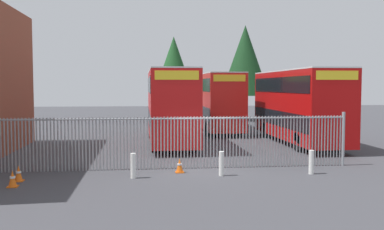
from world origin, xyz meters
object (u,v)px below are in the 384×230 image
double_decker_bus_behind_fence_right (216,100)px  double_decker_bus_near_gate (298,103)px  traffic_cone_mid_forecourt (13,179)px  traffic_cone_near_kerb (19,174)px  double_decker_bus_behind_fence_left (170,104)px  bollard_near_left (133,166)px  traffic_cone_by_gate (180,165)px  bollard_center_front (221,164)px  bollard_near_right (311,162)px

double_decker_bus_behind_fence_right → double_decker_bus_near_gate: bearing=-65.1°
traffic_cone_mid_forecourt → traffic_cone_near_kerb: bearing=93.0°
double_decker_bus_behind_fence_left → bollard_near_left: size_ratio=11.38×
bollard_near_left → traffic_cone_by_gate: 2.04m
bollard_center_front → traffic_cone_by_gate: 1.76m
double_decker_bus_behind_fence_left → bollard_near_left: bearing=-101.4°
traffic_cone_mid_forecourt → traffic_cone_near_kerb: size_ratio=1.00×
bollard_center_front → bollard_near_left: bearing=-178.5°
double_decker_bus_behind_fence_right → traffic_cone_near_kerb: 20.13m
bollard_near_left → bollard_center_front: 3.40m
bollard_center_front → bollard_near_right: 3.59m
bollard_center_front → traffic_cone_mid_forecourt: size_ratio=1.61×
traffic_cone_mid_forecourt → double_decker_bus_behind_fence_right: bearing=60.9°
double_decker_bus_near_gate → bollard_center_front: size_ratio=11.38×
double_decker_bus_near_gate → traffic_cone_by_gate: bearing=-133.5°
double_decker_bus_behind_fence_right → double_decker_bus_behind_fence_left: bearing=-118.9°
double_decker_bus_near_gate → bollard_center_front: (-6.31, -9.09, -1.95)m
double_decker_bus_near_gate → traffic_cone_mid_forecourt: 17.29m
double_decker_bus_behind_fence_left → bollard_center_front: double_decker_bus_behind_fence_left is taller
double_decker_bus_near_gate → bollard_near_left: size_ratio=11.38×
double_decker_bus_near_gate → bollard_near_right: 9.74m
double_decker_bus_near_gate → traffic_cone_by_gate: size_ratio=18.32×
double_decker_bus_behind_fence_left → bollard_center_front: 10.11m
double_decker_bus_near_gate → traffic_cone_by_gate: 11.64m
bollard_center_front → bollard_near_right: same height
double_decker_bus_near_gate → traffic_cone_mid_forecourt: bearing=-143.6°
double_decker_bus_behind_fence_left → double_decker_bus_behind_fence_right: same height
bollard_near_left → traffic_cone_near_kerb: (-4.15, -0.10, -0.19)m
bollard_near_right → double_decker_bus_behind_fence_left: bearing=116.8°
bollard_near_left → traffic_cone_by_gate: bearing=25.6°
bollard_center_front → traffic_cone_mid_forecourt: bollard_center_front is taller
bollard_near_right → traffic_cone_by_gate: bearing=170.7°
bollard_near_right → traffic_cone_mid_forecourt: (-11.09, -1.03, -0.19)m
double_decker_bus_near_gate → double_decker_bus_behind_fence_right: bearing=114.9°
double_decker_bus_near_gate → double_decker_bus_behind_fence_left: bearing=174.6°
bollard_near_right → traffic_cone_mid_forecourt: size_ratio=1.61×
double_decker_bus_near_gate → bollard_center_front: bearing=-124.7°
double_decker_bus_behind_fence_left → bollard_near_left: double_decker_bus_behind_fence_left is taller
double_decker_bus_behind_fence_right → bollard_near_left: (-6.00, -17.16, -1.95)m
bollard_near_right → bollard_near_left: bearing=-179.8°
double_decker_bus_behind_fence_right → traffic_cone_by_gate: bearing=-104.4°
double_decker_bus_behind_fence_left → bollard_near_right: double_decker_bus_behind_fence_left is taller
double_decker_bus_behind_fence_right → bollard_near_left: double_decker_bus_behind_fence_right is taller
double_decker_bus_near_gate → traffic_cone_near_kerb: 16.81m
bollard_near_left → bollard_center_front: size_ratio=1.00×
bollard_center_front → bollard_near_right: (3.59, -0.06, 0.00)m
double_decker_bus_behind_fence_left → traffic_cone_near_kerb: 11.94m
traffic_cone_by_gate → traffic_cone_mid_forecourt: size_ratio=1.00×
bollard_center_front → double_decker_bus_near_gate: bearing=55.3°
double_decker_bus_behind_fence_left → traffic_cone_mid_forecourt: 12.69m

